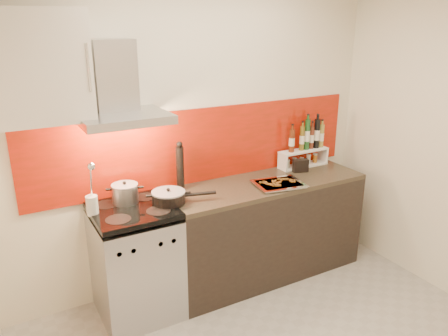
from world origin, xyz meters
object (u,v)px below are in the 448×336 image
pepper_mill (180,167)px  counter (264,228)px  stock_pot (125,193)px  baking_tray (279,184)px  range_stove (136,263)px  saute_pan (170,197)px

pepper_mill → counter: bearing=-14.4°
stock_pot → baking_tray: 1.28m
range_stove → pepper_mill: (0.48, 0.19, 0.66)m
saute_pan → pepper_mill: pepper_mill is taller
counter → baking_tray: (0.04, -0.14, 0.47)m
counter → pepper_mill: 0.99m
counter → baking_tray: 0.49m
stock_pot → saute_pan: (0.29, -0.16, -0.03)m
stock_pot → range_stove: bearing=-83.8°
baking_tray → pepper_mill: bearing=157.1°
range_stove → stock_pot: (-0.01, 0.12, 0.54)m
stock_pot → baking_tray: bearing=-11.3°
counter → baking_tray: bearing=-73.6°
stock_pot → baking_tray: size_ratio=0.45×
counter → stock_pot: size_ratio=8.95×
counter → stock_pot: bearing=174.6°
counter → baking_tray: size_ratio=3.99×
range_stove → counter: bearing=0.2°
pepper_mill → baking_tray: 0.85m
stock_pot → pepper_mill: pepper_mill is taller
pepper_mill → baking_tray: size_ratio=0.92×
stock_pot → baking_tray: stock_pot is taller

